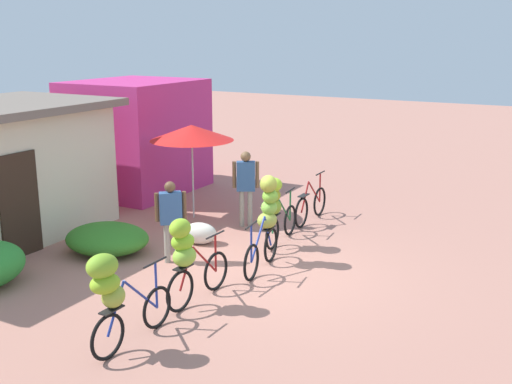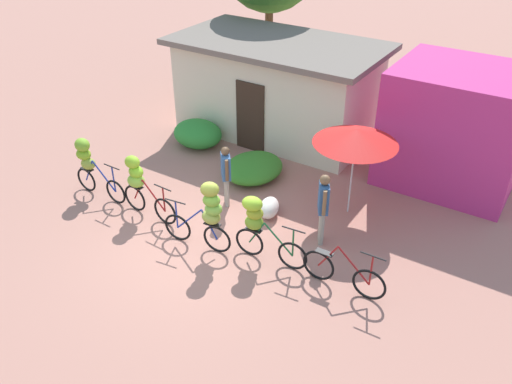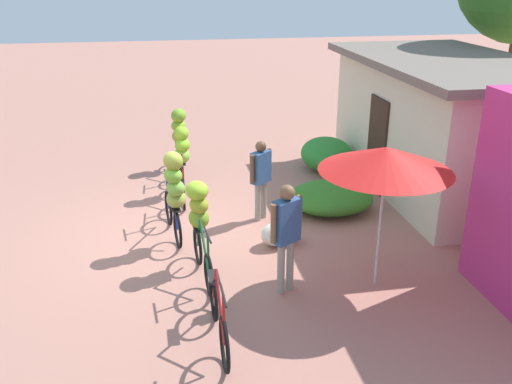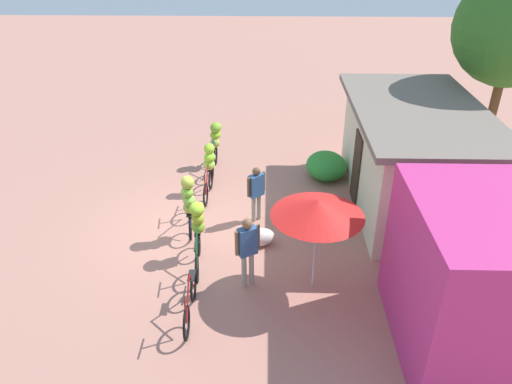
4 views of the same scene
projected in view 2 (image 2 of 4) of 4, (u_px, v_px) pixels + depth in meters
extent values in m
plane|color=#B17565|center=(198.00, 245.00, 11.53)|extent=(60.00, 60.00, 0.00)
cube|color=beige|center=(277.00, 91.00, 15.67)|extent=(5.53, 2.86, 2.61)
cube|color=#72665B|center=(278.00, 44.00, 14.93)|extent=(6.03, 3.36, 0.16)
cube|color=#332319|center=(250.00, 117.00, 14.80)|extent=(0.90, 0.06, 2.00)
cube|color=#C23079|center=(456.00, 127.00, 13.18)|extent=(3.20, 2.80, 2.95)
cylinder|color=brown|center=(269.00, 43.00, 18.37)|extent=(0.27, 0.27, 3.38)
ellipsoid|color=#2F8C32|center=(198.00, 134.00, 15.31)|extent=(1.47, 1.22, 0.77)
ellipsoid|color=#367F25|center=(254.00, 168.00, 13.85)|extent=(1.44, 1.70, 0.54)
cylinder|color=beige|center=(352.00, 173.00, 12.08)|extent=(0.04, 0.04, 2.09)
cone|color=red|center=(356.00, 136.00, 11.57)|extent=(1.90, 1.90, 0.35)
torus|color=black|center=(116.00, 192.00, 12.78)|extent=(0.63, 0.06, 0.63)
torus|color=black|center=(87.00, 180.00, 13.26)|extent=(0.63, 0.06, 0.63)
cylinder|color=navy|center=(89.00, 170.00, 13.00)|extent=(0.39, 0.04, 0.67)
cylinder|color=navy|center=(104.00, 176.00, 12.76)|extent=(0.69, 0.05, 0.67)
cylinder|color=black|center=(112.00, 167.00, 12.41)|extent=(0.50, 0.04, 0.03)
cylinder|color=navy|center=(114.00, 180.00, 12.60)|extent=(0.04, 0.04, 0.69)
cube|color=black|center=(87.00, 169.00, 13.03)|extent=(0.36, 0.14, 0.02)
ellipsoid|color=#91A638|center=(88.00, 164.00, 12.92)|extent=(0.43, 0.38, 0.30)
ellipsoid|color=#85B525|center=(84.00, 154.00, 12.87)|extent=(0.47, 0.41, 0.26)
ellipsoid|color=#7BAF2A|center=(82.00, 145.00, 12.76)|extent=(0.51, 0.45, 0.32)
torus|color=black|center=(165.00, 211.00, 12.05)|extent=(0.66, 0.08, 0.66)
torus|color=black|center=(135.00, 198.00, 12.51)|extent=(0.66, 0.08, 0.66)
cylinder|color=maroon|center=(139.00, 189.00, 12.27)|extent=(0.37, 0.05, 0.63)
cylinder|color=maroon|center=(154.00, 196.00, 12.04)|extent=(0.65, 0.06, 0.64)
cylinder|color=black|center=(163.00, 188.00, 11.71)|extent=(0.50, 0.05, 0.03)
cylinder|color=maroon|center=(164.00, 200.00, 11.88)|extent=(0.04, 0.04, 0.63)
cube|color=black|center=(136.00, 186.00, 12.28)|extent=(0.37, 0.15, 0.02)
ellipsoid|color=#8ABE3A|center=(136.00, 181.00, 12.17)|extent=(0.46, 0.38, 0.31)
ellipsoid|color=#85C627|center=(136.00, 172.00, 12.06)|extent=(0.45, 0.40, 0.27)
ellipsoid|color=#8CC128|center=(132.00, 162.00, 11.97)|extent=(0.38, 0.31, 0.30)
torus|color=black|center=(178.00, 227.00, 11.53)|extent=(0.65, 0.13, 0.65)
torus|color=black|center=(217.00, 239.00, 11.18)|extent=(0.65, 0.13, 0.65)
cylinder|color=navy|center=(209.00, 225.00, 11.07)|extent=(0.37, 0.08, 0.66)
cylinder|color=navy|center=(189.00, 219.00, 11.25)|extent=(0.66, 0.12, 0.67)
cylinder|color=black|center=(175.00, 201.00, 11.17)|extent=(0.50, 0.09, 0.03)
cylinder|color=navy|center=(177.00, 215.00, 11.35)|extent=(0.04, 0.04, 0.67)
cube|color=black|center=(212.00, 224.00, 11.02)|extent=(0.37, 0.18, 0.02)
ellipsoid|color=#97A740|center=(211.00, 217.00, 10.97)|extent=(0.44, 0.37, 0.30)
ellipsoid|color=#7BB73F|center=(213.00, 209.00, 10.82)|extent=(0.44, 0.40, 0.28)
ellipsoid|color=#75B033|center=(211.00, 200.00, 10.69)|extent=(0.44, 0.40, 0.26)
ellipsoid|color=#94A034|center=(210.00, 189.00, 10.59)|extent=(0.48, 0.43, 0.32)
torus|color=black|center=(292.00, 256.00, 10.71)|extent=(0.65, 0.11, 0.65)
torus|color=black|center=(249.00, 242.00, 11.10)|extent=(0.65, 0.11, 0.65)
cylinder|color=#19592D|center=(257.00, 233.00, 10.87)|extent=(0.38, 0.07, 0.62)
cylinder|color=#19592D|center=(278.00, 240.00, 10.68)|extent=(0.66, 0.09, 0.62)
cylinder|color=black|center=(294.00, 230.00, 10.36)|extent=(0.50, 0.07, 0.03)
cylinder|color=#19592D|center=(293.00, 243.00, 10.54)|extent=(0.04, 0.04, 0.65)
cube|color=black|center=(254.00, 230.00, 10.87)|extent=(0.37, 0.17, 0.02)
ellipsoid|color=olive|center=(254.00, 222.00, 10.80)|extent=(0.45, 0.39, 0.31)
ellipsoid|color=#94A325|center=(255.00, 213.00, 10.68)|extent=(0.42, 0.37, 0.27)
ellipsoid|color=#92C229|center=(252.00, 204.00, 10.57)|extent=(0.47, 0.39, 0.28)
torus|color=black|center=(369.00, 285.00, 9.97)|extent=(0.68, 0.06, 0.68)
torus|color=black|center=(318.00, 265.00, 10.44)|extent=(0.68, 0.06, 0.68)
cylinder|color=maroon|center=(328.00, 256.00, 10.19)|extent=(0.40, 0.04, 0.64)
cylinder|color=maroon|center=(354.00, 266.00, 9.96)|extent=(0.71, 0.05, 0.65)
cylinder|color=black|center=(373.00, 256.00, 9.61)|extent=(0.50, 0.04, 0.03)
cylinder|color=maroon|center=(371.00, 271.00, 9.79)|extent=(0.04, 0.04, 0.68)
cube|color=black|center=(325.00, 252.00, 10.20)|extent=(0.36, 0.15, 0.02)
ellipsoid|color=silver|center=(269.00, 208.00, 12.37)|extent=(0.62, 0.80, 0.44)
cylinder|color=gray|center=(227.00, 193.00, 12.63)|extent=(0.11, 0.11, 0.75)
cylinder|color=gray|center=(226.00, 189.00, 12.78)|extent=(0.11, 0.11, 0.75)
cube|color=#33598C|center=(226.00, 166.00, 12.35)|extent=(0.41, 0.43, 0.59)
cylinder|color=brown|center=(227.00, 171.00, 12.12)|extent=(0.08, 0.08, 0.53)
cylinder|color=brown|center=(225.00, 160.00, 12.54)|extent=(0.08, 0.08, 0.53)
sphere|color=brown|center=(225.00, 151.00, 12.13)|extent=(0.20, 0.20, 0.20)
cylinder|color=gray|center=(321.00, 224.00, 11.50)|extent=(0.11, 0.11, 0.82)
cylinder|color=gray|center=(322.00, 229.00, 11.35)|extent=(0.11, 0.11, 0.82)
cube|color=#33598C|center=(324.00, 198.00, 11.03)|extent=(0.37, 0.45, 0.65)
cylinder|color=brown|center=(323.00, 190.00, 11.23)|extent=(0.08, 0.08, 0.58)
cylinder|color=brown|center=(324.00, 203.00, 10.81)|extent=(0.08, 0.08, 0.58)
sphere|color=brown|center=(325.00, 180.00, 10.80)|extent=(0.22, 0.22, 0.22)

